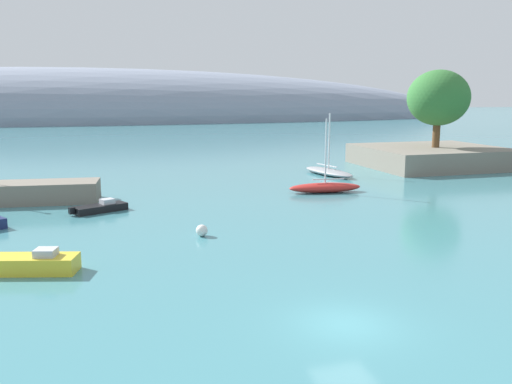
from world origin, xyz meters
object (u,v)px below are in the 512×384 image
(sailboat_red_mid_mooring, at_px, (325,187))
(motorboat_black_foreground, at_px, (100,208))
(sailboat_grey_near_shore, at_px, (328,171))
(motorboat_yellow_alongside_breakwater, at_px, (34,263))
(tree_clump_shore, at_px, (438,98))
(mooring_buoy_white, at_px, (202,230))

(sailboat_red_mid_mooring, bearing_deg, motorboat_black_foreground, 13.94)
(sailboat_grey_near_shore, distance_m, motorboat_yellow_alongside_breakwater, 39.98)
(tree_clump_shore, bearing_deg, mooring_buoy_white, -144.13)
(tree_clump_shore, height_order, sailboat_grey_near_shore, tree_clump_shore)
(sailboat_grey_near_shore, bearing_deg, mooring_buoy_white, -52.89)
(tree_clump_shore, height_order, sailboat_red_mid_mooring, tree_clump_shore)
(mooring_buoy_white, bearing_deg, sailboat_red_mid_mooring, 41.37)
(motorboat_black_foreground, height_order, motorboat_yellow_alongside_breakwater, motorboat_yellow_alongside_breakwater)
(tree_clump_shore, xyz_separation_m, sailboat_red_mid_mooring, (-20.78, -12.77, -8.26))
(motorboat_black_foreground, bearing_deg, tree_clump_shore, -4.65)
(motorboat_yellow_alongside_breakwater, bearing_deg, sailboat_red_mid_mooring, 50.87)
(sailboat_grey_near_shore, bearing_deg, sailboat_red_mid_mooring, -38.31)
(tree_clump_shore, xyz_separation_m, mooring_buoy_white, (-35.07, -25.36, -8.37))
(tree_clump_shore, distance_m, motorboat_yellow_alongside_breakwater, 54.74)
(sailboat_grey_near_shore, relative_size, mooring_buoy_white, 11.18)
(sailboat_red_mid_mooring, height_order, motorboat_black_foreground, sailboat_red_mid_mooring)
(tree_clump_shore, bearing_deg, sailboat_grey_near_shore, -170.68)
(motorboat_black_foreground, xyz_separation_m, mooring_buoy_white, (6.41, -9.71, 0.06))
(motorboat_black_foreground, bearing_deg, sailboat_grey_near_shore, 1.72)
(sailboat_grey_near_shore, distance_m, motorboat_black_foreground, 28.68)
(sailboat_red_mid_mooring, distance_m, mooring_buoy_white, 19.04)
(motorboat_yellow_alongside_breakwater, distance_m, mooring_buoy_white, 10.97)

